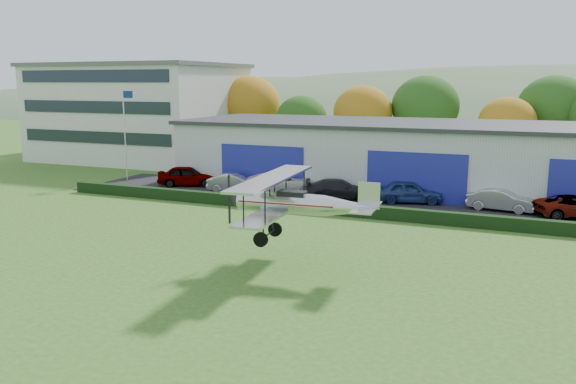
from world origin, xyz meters
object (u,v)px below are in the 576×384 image
at_px(car_0, 188,176).
at_px(biplane, 294,202).
at_px(car_3, 339,189).
at_px(car_1, 235,183).
at_px(car_6, 576,207).
at_px(car_5, 501,200).
at_px(hangar, 431,156).
at_px(car_4, 409,192).
at_px(flagpole, 126,125).
at_px(office_block, 141,112).
at_px(car_2, 285,183).

distance_m(car_0, biplane, 23.55).
bearing_deg(car_3, car_1, 74.72).
xyz_separation_m(car_1, car_6, (23.87, 0.54, 0.00)).
xyz_separation_m(car_3, car_5, (11.15, 0.29, 0.00)).
bearing_deg(car_6, car_1, 66.46).
relative_size(hangar, car_6, 8.04).
bearing_deg(car_4, flagpole, 73.41).
xyz_separation_m(office_block, car_5, (38.76, -13.53, -4.45)).
bearing_deg(flagpole, car_4, -0.76).
xyz_separation_m(hangar, biplane, (-2.22, -23.25, 0.53)).
bearing_deg(car_2, biplane, -173.77).
height_order(hangar, car_5, hangar).
height_order(car_2, car_6, car_2).
height_order(flagpole, car_4, flagpole).
height_order(car_5, biplane, biplane).
height_order(hangar, office_block, office_block).
bearing_deg(hangar, flagpole, -166.49).
bearing_deg(car_5, car_3, 98.09).
distance_m(hangar, car_0, 19.69).
bearing_deg(car_6, car_3, 65.00).
bearing_deg(biplane, office_block, 131.07).
distance_m(car_0, car_3, 13.15).
bearing_deg(car_2, car_0, 71.33).
bearing_deg(office_block, flagpole, -58.03).
bearing_deg(car_0, car_1, -124.60).
bearing_deg(car_5, car_2, 96.64).
height_order(car_3, car_4, car_4).
bearing_deg(car_3, flagpole, 68.27).
relative_size(office_block, car_6, 4.08).
distance_m(car_4, car_6, 10.63).
bearing_deg(hangar, car_4, -93.46).
relative_size(car_0, car_6, 0.96).
distance_m(car_2, biplane, 18.50).
bearing_deg(car_2, hangar, -74.36).
distance_m(car_4, car_5, 6.14).
distance_m(car_3, car_4, 5.03).
bearing_deg(hangar, car_0, -160.88).
bearing_deg(car_4, car_1, 78.81).
height_order(car_4, car_6, car_4).
bearing_deg(biplane, car_5, 60.12).
distance_m(hangar, flagpole, 25.68).
bearing_deg(car_0, hangar, -94.43).
height_order(car_2, car_3, car_2).
xyz_separation_m(car_4, car_6, (10.62, -0.54, -0.09)).
distance_m(hangar, car_5, 8.89).
relative_size(car_1, car_2, 0.71).
height_order(car_1, car_3, car_3).
height_order(hangar, car_2, hangar).
relative_size(car_0, car_5, 1.11).
bearing_deg(office_block, car_2, -30.23).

